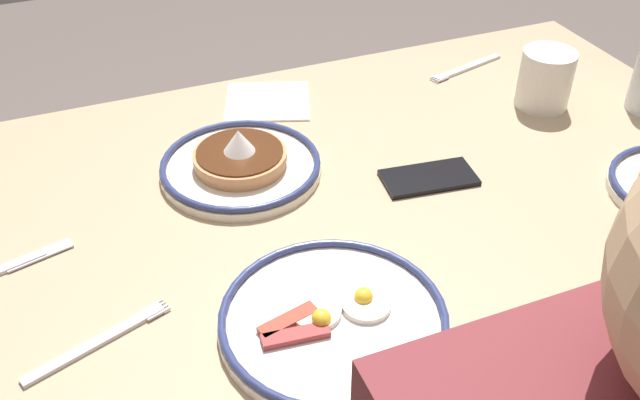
{
  "coord_description": "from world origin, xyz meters",
  "views": [
    {
      "loc": [
        0.3,
        0.78,
        1.38
      ],
      "look_at": [
        -0.0,
        0.03,
        0.76
      ],
      "focal_mm": 40.1,
      "sensor_mm": 36.0,
      "label": 1
    }
  ],
  "objects_px": {
    "coffee_mug": "(545,78)",
    "paper_napkin": "(268,101)",
    "cell_phone": "(429,178)",
    "fork_far": "(466,68)",
    "plate_near_main": "(241,163)",
    "plate_center_pancakes": "(333,319)",
    "fork_near": "(99,341)"
  },
  "relations": [
    {
      "from": "coffee_mug",
      "to": "paper_napkin",
      "type": "distance_m",
      "value": 0.5
    },
    {
      "from": "cell_phone",
      "to": "fork_far",
      "type": "height_order",
      "value": "cell_phone"
    },
    {
      "from": "plate_near_main",
      "to": "paper_napkin",
      "type": "bearing_deg",
      "value": -119.26
    },
    {
      "from": "plate_center_pancakes",
      "to": "fork_far",
      "type": "bearing_deg",
      "value": -133.84
    },
    {
      "from": "plate_near_main",
      "to": "plate_center_pancakes",
      "type": "bearing_deg",
      "value": 91.26
    },
    {
      "from": "coffee_mug",
      "to": "fork_near",
      "type": "distance_m",
      "value": 0.87
    },
    {
      "from": "fork_near",
      "to": "fork_far",
      "type": "xyz_separation_m",
      "value": [
        -0.77,
        -0.45,
        0.0
      ]
    },
    {
      "from": "coffee_mug",
      "to": "paper_napkin",
      "type": "bearing_deg",
      "value": -22.81
    },
    {
      "from": "plate_center_pancakes",
      "to": "fork_near",
      "type": "relative_size",
      "value": 1.53
    },
    {
      "from": "plate_near_main",
      "to": "coffee_mug",
      "type": "height_order",
      "value": "coffee_mug"
    },
    {
      "from": "plate_near_main",
      "to": "fork_far",
      "type": "bearing_deg",
      "value": -161.23
    },
    {
      "from": "paper_napkin",
      "to": "plate_near_main",
      "type": "bearing_deg",
      "value": 60.74
    },
    {
      "from": "fork_far",
      "to": "coffee_mug",
      "type": "bearing_deg",
      "value": 106.83
    },
    {
      "from": "coffee_mug",
      "to": "cell_phone",
      "type": "distance_m",
      "value": 0.33
    },
    {
      "from": "cell_phone",
      "to": "fork_near",
      "type": "height_order",
      "value": "cell_phone"
    },
    {
      "from": "coffee_mug",
      "to": "fork_near",
      "type": "xyz_separation_m",
      "value": [
        0.82,
        0.28,
        -0.05
      ]
    },
    {
      "from": "paper_napkin",
      "to": "fork_near",
      "type": "relative_size",
      "value": 0.82
    },
    {
      "from": "plate_near_main",
      "to": "coffee_mug",
      "type": "relative_size",
      "value": 2.17
    },
    {
      "from": "paper_napkin",
      "to": "fork_far",
      "type": "relative_size",
      "value": 0.84
    },
    {
      "from": "plate_near_main",
      "to": "cell_phone",
      "type": "bearing_deg",
      "value": 154.21
    },
    {
      "from": "fork_far",
      "to": "cell_phone",
      "type": "bearing_deg",
      "value": 50.31
    },
    {
      "from": "coffee_mug",
      "to": "cell_phone",
      "type": "relative_size",
      "value": 0.81
    },
    {
      "from": "plate_center_pancakes",
      "to": "cell_phone",
      "type": "distance_m",
      "value": 0.34
    },
    {
      "from": "paper_napkin",
      "to": "fork_near",
      "type": "distance_m",
      "value": 0.6
    },
    {
      "from": "coffee_mug",
      "to": "paper_napkin",
      "type": "height_order",
      "value": "coffee_mug"
    },
    {
      "from": "paper_napkin",
      "to": "fork_near",
      "type": "xyz_separation_m",
      "value": [
        0.37,
        0.47,
        0.0
      ]
    },
    {
      "from": "plate_center_pancakes",
      "to": "cell_phone",
      "type": "xyz_separation_m",
      "value": [
        -0.26,
        -0.23,
        -0.01
      ]
    },
    {
      "from": "cell_phone",
      "to": "fork_near",
      "type": "xyz_separation_m",
      "value": [
        0.52,
        0.15,
        -0.0
      ]
    },
    {
      "from": "cell_phone",
      "to": "paper_napkin",
      "type": "height_order",
      "value": "cell_phone"
    },
    {
      "from": "paper_napkin",
      "to": "cell_phone",
      "type": "bearing_deg",
      "value": 115.34
    },
    {
      "from": "fork_far",
      "to": "plate_center_pancakes",
      "type": "bearing_deg",
      "value": 46.16
    },
    {
      "from": "plate_center_pancakes",
      "to": "fork_far",
      "type": "xyz_separation_m",
      "value": [
        -0.51,
        -0.53,
        -0.01
      ]
    }
  ]
}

